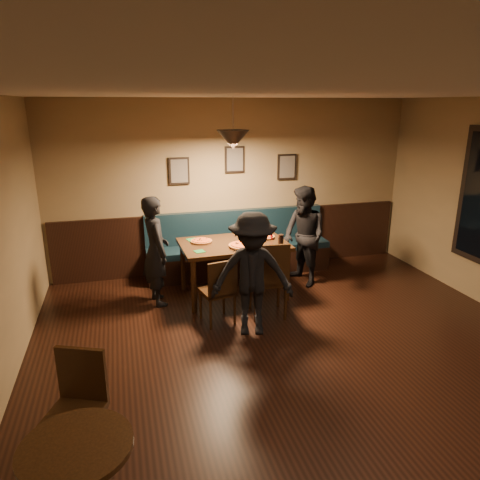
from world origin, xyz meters
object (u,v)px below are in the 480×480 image
at_px(booth_bench, 239,244).
at_px(cafe_chair_far, 74,413).
at_px(chair_near_left, 217,290).
at_px(tabasco_bottle, 272,236).
at_px(chair_near_right, 268,278).
at_px(diner_front, 252,274).
at_px(diner_left, 156,251).
at_px(soda_glass, 281,240).
at_px(dining_table, 234,269).
at_px(diner_right, 304,237).

bearing_deg(booth_bench, cafe_chair_far, -122.26).
bearing_deg(chair_near_left, tabasco_bottle, 25.58).
distance_m(chair_near_right, diner_front, 0.59).
bearing_deg(chair_near_right, diner_left, 157.30).
bearing_deg(booth_bench, soda_glass, -75.66).
distance_m(chair_near_right, diner_left, 1.59).
distance_m(diner_front, soda_glass, 1.08).
bearing_deg(booth_bench, dining_table, -110.23).
height_order(dining_table, diner_right, diner_right).
distance_m(dining_table, tabasco_bottle, 0.73).
bearing_deg(diner_left, chair_near_right, -129.86).
bearing_deg(chair_near_right, tabasco_bottle, 74.03).
bearing_deg(tabasco_bottle, diner_front, -119.31).
bearing_deg(cafe_chair_far, booth_bench, -98.88).
bearing_deg(cafe_chair_far, chair_near_right, -114.22).
xyz_separation_m(chair_near_left, soda_glass, (1.01, 0.45, 0.45)).
xyz_separation_m(diner_right, diner_front, (-1.21, -1.29, -0.01)).
xyz_separation_m(booth_bench, diner_front, (-0.37, -1.98, 0.26)).
bearing_deg(diner_front, chair_near_right, 64.06).
bearing_deg(diner_front, tabasco_bottle, 74.19).
xyz_separation_m(chair_near_left, cafe_chair_far, (-1.57, -2.04, 0.02)).
bearing_deg(tabasco_bottle, chair_near_right, -112.40).
relative_size(diner_front, cafe_chair_far, 1.68).
distance_m(chair_near_right, diner_right, 1.26).
bearing_deg(booth_bench, diner_front, -100.69).
bearing_deg(soda_glass, chair_near_left, -156.21).
bearing_deg(chair_near_left, cafe_chair_far, -139.25).
bearing_deg(soda_glass, chair_near_right, -127.82).
distance_m(booth_bench, dining_table, 0.90).
relative_size(booth_bench, dining_table, 1.99).
relative_size(chair_near_right, tabasco_bottle, 8.93).
relative_size(chair_near_left, diner_left, 0.57).
distance_m(dining_table, diner_front, 1.20).
bearing_deg(cafe_chair_far, diner_right, -113.45).
relative_size(chair_near_left, diner_front, 0.58).
xyz_separation_m(chair_near_right, tabasco_bottle, (0.30, 0.72, 0.34)).
relative_size(tabasco_bottle, cafe_chair_far, 0.13).
xyz_separation_m(dining_table, diner_left, (-1.10, 0.03, 0.36)).
relative_size(booth_bench, diner_right, 1.96).
height_order(diner_left, diner_right, diner_left).
distance_m(dining_table, soda_glass, 0.83).
bearing_deg(chair_near_right, diner_right, 51.48).
bearing_deg(dining_table, diner_front, -95.07).
bearing_deg(dining_table, soda_glass, -28.93).
bearing_deg(soda_glass, tabasco_bottle, 95.81).
relative_size(dining_table, diner_right, 0.98).
bearing_deg(diner_front, diner_right, 60.22).
distance_m(booth_bench, diner_right, 1.12).
distance_m(booth_bench, diner_front, 2.03).
height_order(soda_glass, tabasco_bottle, soda_glass).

